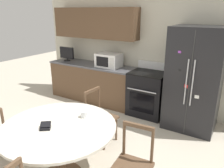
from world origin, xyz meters
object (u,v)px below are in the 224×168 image
dining_chair_far (100,118)px  wallet (45,126)px  dining_chair_right (132,167)px  countertop_tv (67,53)px  candle_glass (84,115)px  oven_range (148,93)px  dining_chair_left (8,131)px  refrigerator (194,79)px  microwave (109,60)px

dining_chair_far → wallet: dining_chair_far is taller
dining_chair_right → wallet: 1.13m
countertop_tv → candle_glass: 2.96m
oven_range → countertop_tv: 2.32m
dining_chair_left → candle_glass: (1.09, 0.44, 0.36)m
dining_chair_far → wallet: (-0.04, -1.09, 0.35)m
wallet → dining_chair_far: bearing=87.8°
dining_chair_right → countertop_tv: bearing=-42.0°
oven_range → wallet: size_ratio=6.22×
oven_range → candle_glass: size_ratio=11.58×
wallet → oven_range: bearing=83.1°
dining_chair_right → refrigerator: bearing=-99.8°
oven_range → wallet: 2.53m
microwave → countertop_tv: size_ratio=1.28×
dining_chair_left → countertop_tv: bearing=109.9°
dining_chair_far → countertop_tv: bearing=-121.5°
microwave → oven_range: bearing=-1.2°
countertop_tv → candle_glass: countertop_tv is taller
refrigerator → candle_glass: size_ratio=20.04×
refrigerator → dining_chair_far: bearing=-131.2°
dining_chair_right → dining_chair_left: (-1.90, -0.25, 0.00)m
microwave → candle_glass: size_ratio=5.72×
refrigerator → countertop_tv: size_ratio=4.47×
countertop_tv → dining_chair_right: countertop_tv is taller
dining_chair_right → dining_chair_far: size_ratio=1.00×
refrigerator → oven_range: refrigerator is taller
dining_chair_right → wallet: size_ratio=5.19×
refrigerator → dining_chair_far: (-1.16, -1.32, -0.50)m
refrigerator → candle_glass: bearing=-117.0°
refrigerator → dining_chair_left: size_ratio=2.07×
refrigerator → dining_chair_right: refrigerator is taller
microwave → dining_chair_right: size_ratio=0.59×
dining_chair_right → microwave: bearing=-57.6°
refrigerator → dining_chair_left: (-2.07, -2.38, -0.50)m
microwave → dining_chair_right: microwave is taller
microwave → dining_chair_left: bearing=-94.4°
dining_chair_left → microwave: bearing=82.2°
dining_chair_right → candle_glass: bearing=-18.4°
oven_range → dining_chair_left: oven_range is taller
microwave → candle_glass: (0.89, -2.03, -0.25)m
refrigerator → wallet: (-1.20, -2.42, -0.15)m
refrigerator → dining_chair_right: (-0.17, -2.13, -0.50)m
dining_chair_left → dining_chair_right: bearing=4.1°
wallet → microwave: bearing=105.2°
countertop_tv → dining_chair_far: bearing=-35.4°
dining_chair_far → refrigerator: bearing=142.7°
oven_range → dining_chair_far: (-0.26, -1.39, -0.03)m
countertop_tv → candle_glass: bearing=-43.3°
candle_glass → wallet: candle_glass is taller
refrigerator → microwave: (-1.88, 0.09, 0.12)m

